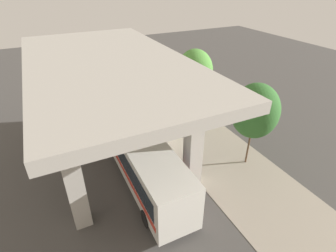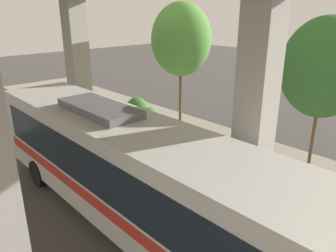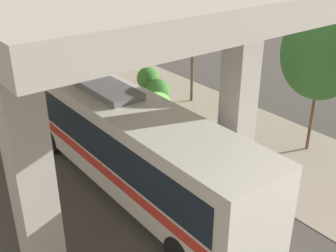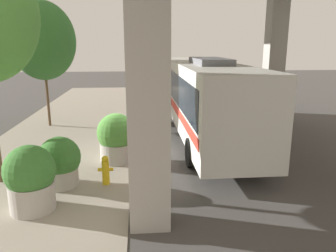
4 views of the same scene
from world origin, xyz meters
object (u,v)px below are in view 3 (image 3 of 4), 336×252
at_px(planter_back, 157,110).
at_px(street_tree_near, 194,10).
at_px(planter_front, 148,82).
at_px(street_tree_far, 322,52).
at_px(bus, 127,138).
at_px(planter_middle, 158,93).
at_px(fire_hydrant, 137,104).

xyz_separation_m(planter_back, street_tree_near, (-3.41, -1.52, 3.97)).
relative_size(planter_front, street_tree_far, 0.28).
bearing_deg(street_tree_far, planter_front, -78.30).
relative_size(bus, street_tree_near, 1.85).
xyz_separation_m(bus, planter_front, (-5.60, -6.68, -1.06)).
height_order(planter_back, street_tree_far, street_tree_far).
relative_size(bus, street_tree_far, 2.02).
height_order(planter_middle, street_tree_far, street_tree_far).
relative_size(fire_hydrant, street_tree_near, 0.14).
relative_size(planter_middle, planter_back, 0.86).
xyz_separation_m(planter_middle, street_tree_near, (-1.89, 0.47, 4.09)).
xyz_separation_m(fire_hydrant, planter_middle, (-1.30, 0.02, 0.29)).
bearing_deg(planter_middle, street_tree_near, 166.19).
bearing_deg(street_tree_near, planter_middle, -13.81).
bearing_deg(bus, street_tree_near, -146.13).
height_order(bus, planter_middle, bus).
relative_size(fire_hydrant, planter_middle, 0.60).
distance_m(planter_front, street_tree_far, 9.85).
bearing_deg(street_tree_near, planter_front, -51.41).
distance_m(bus, planter_back, 5.05).
bearing_deg(street_tree_far, bus, -17.65).
relative_size(bus, planter_middle, 8.27).
bearing_deg(street_tree_far, street_tree_near, -87.14).
bearing_deg(bus, planter_front, -129.98).
distance_m(planter_middle, street_tree_far, 8.69).
bearing_deg(planter_back, bus, 41.30).
height_order(bus, fire_hydrant, bus).
distance_m(planter_middle, street_tree_near, 4.53).
relative_size(planter_middle, street_tree_far, 0.24).
relative_size(bus, planter_front, 7.28).
bearing_deg(street_tree_far, fire_hydrant, -65.08).
height_order(planter_front, street_tree_near, street_tree_near).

